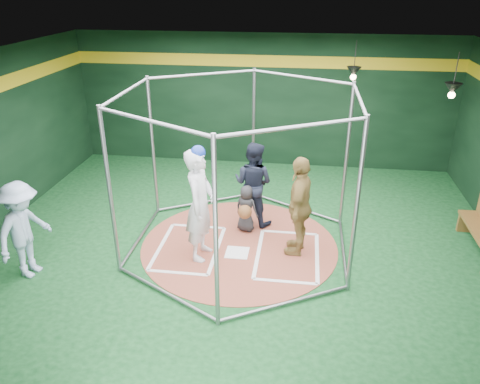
# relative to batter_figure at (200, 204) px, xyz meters

# --- Properties ---
(room_shell) EXTENTS (10.10, 9.10, 3.53)m
(room_shell) POSITION_rel_batter_figure_xyz_m (0.64, 0.47, 0.67)
(room_shell) COLOR #0C3816
(room_shell) RESTS_ON ground
(clay_disc) EXTENTS (3.80, 3.80, 0.01)m
(clay_disc) POSITION_rel_batter_figure_xyz_m (0.64, 0.46, -1.08)
(clay_disc) COLOR #994937
(clay_disc) RESTS_ON ground
(home_plate) EXTENTS (0.43, 0.43, 0.01)m
(home_plate) POSITION_rel_batter_figure_xyz_m (0.64, 0.16, -1.06)
(home_plate) COLOR white
(home_plate) RESTS_ON clay_disc
(batter_box_left) EXTENTS (1.17, 1.77, 0.01)m
(batter_box_left) POSITION_rel_batter_figure_xyz_m (-0.31, 0.21, -1.07)
(batter_box_left) COLOR white
(batter_box_left) RESTS_ON clay_disc
(batter_box_right) EXTENTS (1.17, 1.77, 0.01)m
(batter_box_right) POSITION_rel_batter_figure_xyz_m (1.59, 0.21, -1.07)
(batter_box_right) COLOR white
(batter_box_right) RESTS_ON clay_disc
(batting_cage) EXTENTS (4.05, 4.67, 3.00)m
(batting_cage) POSITION_rel_batter_figure_xyz_m (0.64, 0.46, 0.42)
(batting_cage) COLOR gray
(batting_cage) RESTS_ON ground
(pendant_lamp_near) EXTENTS (0.34, 0.34, 0.90)m
(pendant_lamp_near) POSITION_rel_batter_figure_xyz_m (2.84, 4.06, 1.66)
(pendant_lamp_near) COLOR black
(pendant_lamp_near) RESTS_ON room_shell
(pendant_lamp_far) EXTENTS (0.34, 0.34, 0.90)m
(pendant_lamp_far) POSITION_rel_batter_figure_xyz_m (4.64, 2.46, 1.66)
(pendant_lamp_far) COLOR black
(pendant_lamp_far) RESTS_ON room_shell
(batter_figure) EXTENTS (0.58, 0.81, 2.17)m
(batter_figure) POSITION_rel_batter_figure_xyz_m (0.00, 0.00, 0.00)
(batter_figure) COLOR silver
(batter_figure) RESTS_ON clay_disc
(visitor_leopard) EXTENTS (0.63, 1.17, 1.90)m
(visitor_leopard) POSITION_rel_batter_figure_xyz_m (1.77, 0.41, -0.12)
(visitor_leopard) COLOR tan
(visitor_leopard) RESTS_ON clay_disc
(catcher_figure) EXTENTS (0.56, 0.62, 0.98)m
(catcher_figure) POSITION_rel_batter_figure_xyz_m (0.70, 1.04, -0.57)
(catcher_figure) COLOR black
(catcher_figure) RESTS_ON clay_disc
(umpire) EXTENTS (1.04, 0.92, 1.77)m
(umpire) POSITION_rel_batter_figure_xyz_m (0.79, 1.45, -0.19)
(umpire) COLOR black
(umpire) RESTS_ON clay_disc
(bystander_blue) EXTENTS (0.85, 1.23, 1.74)m
(bystander_blue) POSITION_rel_batter_figure_xyz_m (-2.84, -0.98, -0.21)
(bystander_blue) COLOR #A5BBDA
(bystander_blue) RESTS_ON ground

